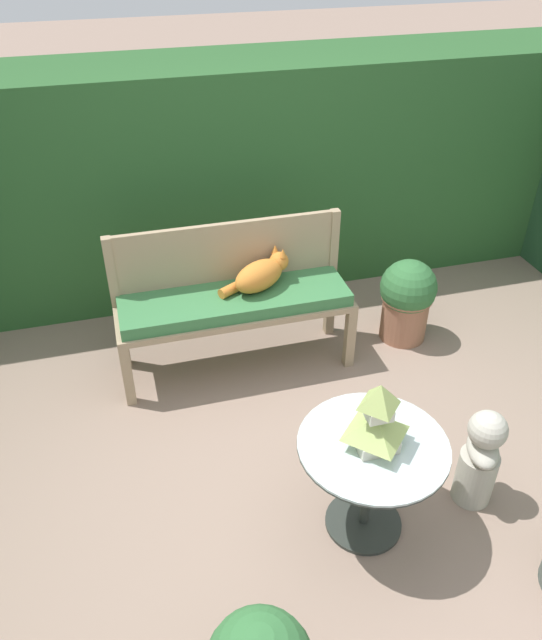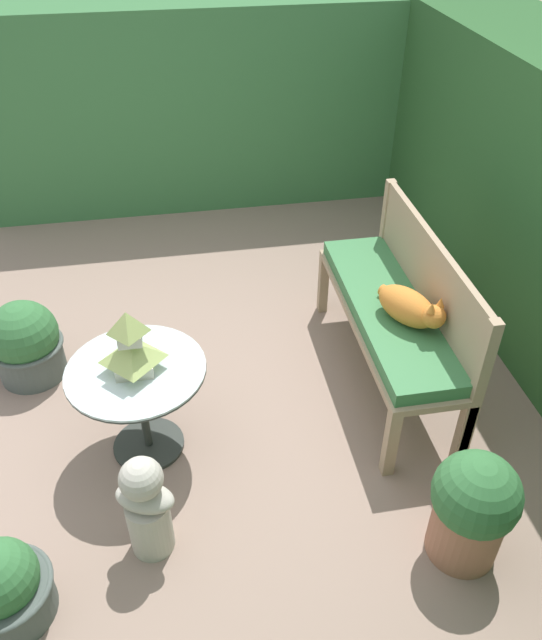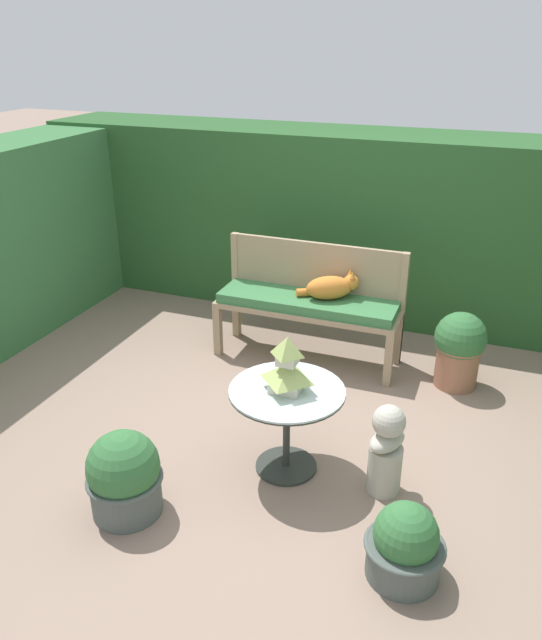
{
  "view_description": "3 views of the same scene",
  "coord_description": "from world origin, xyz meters",
  "views": [
    {
      "loc": [
        -0.84,
        -2.08,
        2.63
      ],
      "look_at": [
        -0.1,
        0.61,
        0.69
      ],
      "focal_mm": 35.0,
      "sensor_mm": 36.0,
      "label": 1
    },
    {
      "loc": [
        2.47,
        -0.02,
        2.62
      ],
      "look_at": [
        -0.19,
        0.44,
        0.52
      ],
      "focal_mm": 35.0,
      "sensor_mm": 36.0,
      "label": 2
    },
    {
      "loc": [
        1.17,
        -3.26,
        2.48
      ],
      "look_at": [
        -0.28,
        0.52,
        0.59
      ],
      "focal_mm": 35.0,
      "sensor_mm": 36.0,
      "label": 3
    }
  ],
  "objects": [
    {
      "name": "garden_bench",
      "position": [
        -0.2,
        1.12,
        0.47
      ],
      "size": [
        1.49,
        0.45,
        0.55
      ],
      "color": "tan",
      "rests_on": "ground"
    },
    {
      "name": "foliage_hedge_back",
      "position": [
        0.0,
        2.36,
        0.83
      ],
      "size": [
        6.4,
        0.87,
        1.67
      ],
      "primitive_type": "cube",
      "color": "#285628",
      "rests_on": "ground"
    },
    {
      "name": "potted_plant_bench_right",
      "position": [
        1.0,
        1.12,
        0.32
      ],
      "size": [
        0.38,
        0.38,
        0.6
      ],
      "color": "#9E664C",
      "rests_on": "ground"
    },
    {
      "name": "potted_plant_bench_left",
      "position": [
        -0.58,
        -0.97,
        0.24
      ],
      "size": [
        0.43,
        0.43,
        0.51
      ],
      "color": "#4C5651",
      "rests_on": "ground"
    },
    {
      "name": "patio_table",
      "position": [
        0.13,
        -0.29,
        0.45
      ],
      "size": [
        0.69,
        0.69,
        0.57
      ],
      "color": "#2D332D",
      "rests_on": "ground"
    },
    {
      "name": "bench_backrest",
      "position": [
        -0.2,
        1.32,
        0.68
      ],
      "size": [
        1.49,
        0.06,
        0.94
      ],
      "color": "tan",
      "rests_on": "ground"
    },
    {
      "name": "ground",
      "position": [
        0.0,
        0.0,
        0.0
      ],
      "size": [
        30.0,
        30.0,
        0.0
      ],
      "primitive_type": "plane",
      "color": "gray"
    },
    {
      "name": "pagoda_birdhouse",
      "position": [
        0.13,
        -0.29,
        0.71
      ],
      "size": [
        0.24,
        0.24,
        0.35
      ],
      "color": "beige",
      "rests_on": "patio_table"
    },
    {
      "name": "cat",
      "position": [
        -0.02,
        1.16,
        0.65
      ],
      "size": [
        0.48,
        0.34,
        0.23
      ],
      "rotation": [
        0.0,
        0.0,
        0.51
      ],
      "color": "orange",
      "rests_on": "garden_bench"
    },
    {
      "name": "garden_bust",
      "position": [
        0.74,
        -0.28,
        0.29
      ],
      "size": [
        0.25,
        0.31,
        0.58
      ],
      "rotation": [
        0.0,
        0.0,
        1.16
      ],
      "color": "#B7B2A3",
      "rests_on": "ground"
    },
    {
      "name": "potted_plant_hedge_corner",
      "position": [
        0.96,
        -0.87,
        0.19
      ],
      "size": [
        0.4,
        0.4,
        0.42
      ],
      "color": "#4C5651",
      "rests_on": "ground"
    }
  ]
}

